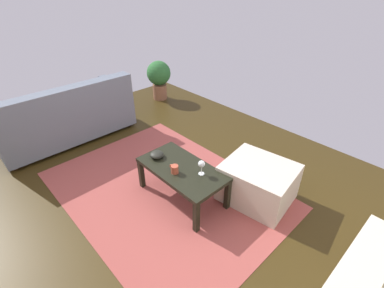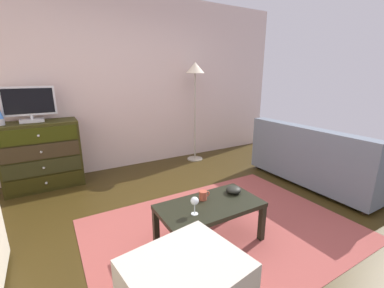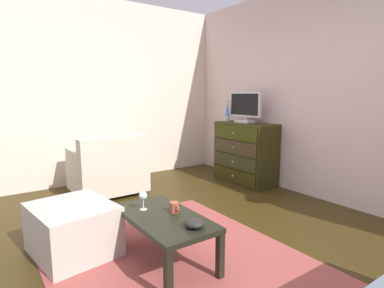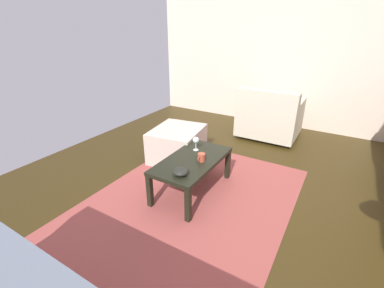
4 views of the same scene
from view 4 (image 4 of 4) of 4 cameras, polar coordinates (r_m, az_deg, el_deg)
ground_plane at (r=2.82m, az=4.84°, el=-12.32°), size 5.95×4.89×0.05m
wall_plain_left at (r=4.89m, az=20.78°, el=19.66°), size 0.12×4.89×2.76m
area_rug at (r=2.74m, az=-0.90°, el=-12.74°), size 2.60×1.90×0.01m
coffee_table at (r=2.75m, az=0.03°, el=-4.21°), size 0.94×0.50×0.39m
wine_glass at (r=2.87m, az=0.86°, el=0.78°), size 0.07×0.07×0.16m
mug at (r=2.66m, az=2.05°, el=-2.93°), size 0.11×0.08×0.08m
bowl_decorative at (r=2.43m, az=-2.51°, el=-6.04°), size 0.15×0.15×0.07m
armchair at (r=4.34m, az=16.46°, el=5.62°), size 0.80×0.90×0.81m
ottoman at (r=3.51m, az=-3.21°, el=0.01°), size 0.78×0.69×0.43m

